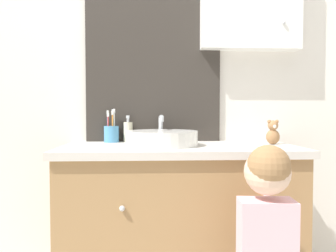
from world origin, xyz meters
The scene contains 7 objects.
wall_back centered at (0.02, 0.62, 1.27)m, with size 3.20×0.18×2.50m.
vanity_counter centered at (0.00, 0.33, 0.42)m, with size 1.16×0.55×0.84m.
sink_basin centered at (-0.08, 0.33, 0.88)m, with size 0.36×0.41×0.15m.
toothbrush_holder centered at (-0.36, 0.53, 0.89)m, with size 0.08×0.08×0.19m.
soap_dispenser centered at (-0.27, 0.54, 0.90)m, with size 0.05×0.05×0.15m.
child_figure centered at (0.27, -0.17, 0.54)m, with size 0.21×0.43×0.89m.
teddy_bear centered at (0.49, 0.36, 0.90)m, with size 0.07×0.06×0.13m.
Camera 1 is at (-0.14, -1.30, 1.01)m, focal length 35.00 mm.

